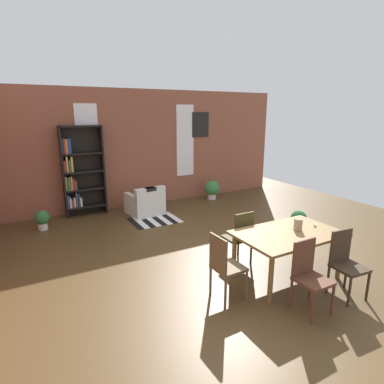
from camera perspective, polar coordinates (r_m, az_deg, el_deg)
ground_plane at (r=5.52m, az=7.04°, el=-13.37°), size 11.24×11.24×0.00m
back_wall_brick at (r=8.87m, az=-9.46°, el=7.77°), size 8.88×0.12×3.16m
window_pane_0 at (r=8.44m, az=-18.29°, el=8.01°), size 0.55×0.02×2.05m
window_pane_1 at (r=9.34m, az=-1.26°, el=9.25°), size 0.55×0.02×2.05m
dining_table at (r=5.11m, az=17.03°, el=-7.92°), size 1.62×1.03×0.76m
vase_on_table at (r=5.18m, az=18.66°, el=-5.62°), size 0.13×0.13×0.19m
tealight_candle_0 at (r=5.47m, az=21.38°, el=-5.64°), size 0.04×0.04×0.04m
dining_chair_far_left at (r=5.46m, az=8.60°, el=-7.85°), size 0.40×0.40×0.95m
dining_chair_near_left at (r=4.48m, az=20.43°, el=-13.75°), size 0.40×0.40×0.95m
dining_chair_head_left at (r=4.47m, az=5.91°, el=-12.97°), size 0.41×0.41×0.95m
dining_chair_near_right at (r=5.02m, az=26.06°, el=-11.25°), size 0.43×0.43×0.95m
bookshelf_tall at (r=8.30m, az=-19.73°, el=3.44°), size 1.00×0.31×2.25m
armchair_white at (r=8.16m, az=-8.43°, el=-2.08°), size 0.89×0.89×0.75m
potted_plant_by_shelf at (r=7.76m, az=-25.54°, el=-4.44°), size 0.33×0.33×0.44m
potted_plant_corner at (r=7.12m, az=18.73°, el=-4.95°), size 0.34×0.34×0.52m
potted_plant_window at (r=9.49m, az=3.62°, el=0.56°), size 0.45×0.45×0.56m
striped_rug at (r=7.74m, az=-6.77°, el=-5.07°), size 1.14×0.91×0.01m
framed_picture at (r=9.55m, az=1.51°, el=12.10°), size 0.56×0.03×0.72m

